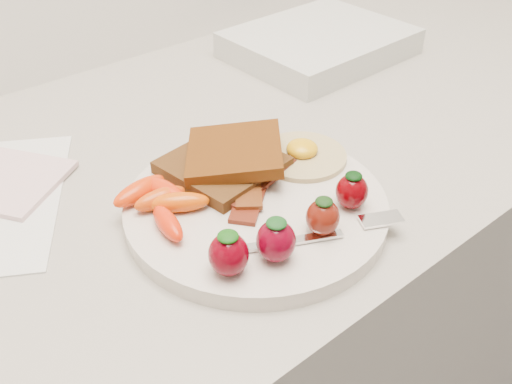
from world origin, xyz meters
TOP-DOWN VIEW (x-y plane):
  - counter at (0.00, 1.70)m, footprint 2.00×0.60m
  - plate at (-0.01, 1.57)m, footprint 0.27×0.27m
  - toast_lower at (-0.00, 1.63)m, footprint 0.13×0.13m
  - toast_upper at (0.01, 1.62)m, footprint 0.14×0.14m
  - fried_egg at (0.08, 1.59)m, footprint 0.11×0.11m
  - bacon_strips at (0.00, 1.58)m, footprint 0.12×0.11m
  - baby_carrots at (-0.09, 1.62)m, footprint 0.08×0.11m
  - strawberries at (-0.03, 1.49)m, footprint 0.18×0.05m
  - fork at (0.01, 1.48)m, footprint 0.16×0.08m
  - appliance at (0.33, 1.82)m, footprint 0.27×0.22m

SIDE VIEW (x-z plane):
  - counter at x=0.00m, z-range 0.00..0.90m
  - plate at x=-0.01m, z-range 0.90..0.92m
  - appliance at x=0.33m, z-range 0.90..0.94m
  - fork at x=0.01m, z-range 0.92..0.92m
  - bacon_strips at x=0.00m, z-range 0.92..0.93m
  - fried_egg at x=0.08m, z-range 0.91..0.93m
  - toast_lower at x=0.00m, z-range 0.92..0.93m
  - baby_carrots at x=-0.09m, z-range 0.92..0.94m
  - strawberries at x=-0.03m, z-range 0.92..0.96m
  - toast_upper at x=0.01m, z-range 0.93..0.95m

